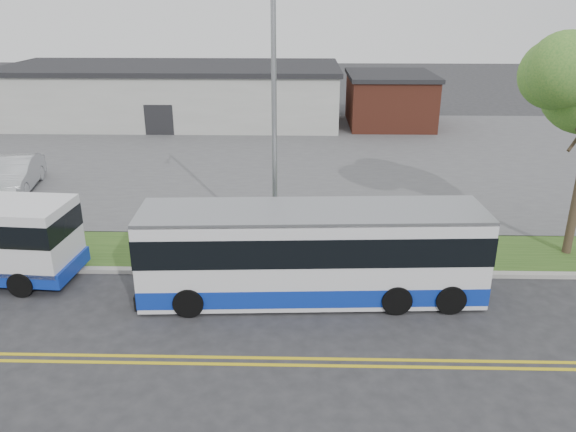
{
  "coord_description": "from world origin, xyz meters",
  "views": [
    {
      "loc": [
        3.97,
        -16.52,
        9.05
      ],
      "look_at": [
        3.48,
        2.63,
        1.6
      ],
      "focal_mm": 35.0,
      "sensor_mm": 36.0,
      "label": 1
    }
  ],
  "objects_px": {
    "transit_bus": "(312,253)",
    "parked_car_a": "(16,174)",
    "streetlight_near": "(274,117)",
    "pedestrian": "(155,239)"
  },
  "relations": [
    {
      "from": "streetlight_near",
      "to": "parked_car_a",
      "type": "xyz_separation_m",
      "value": [
        -13.21,
        7.04,
        -4.32
      ]
    },
    {
      "from": "transit_bus",
      "to": "streetlight_near",
      "type": "bearing_deg",
      "value": 109.86
    },
    {
      "from": "pedestrian",
      "to": "parked_car_a",
      "type": "xyz_separation_m",
      "value": [
        -8.9,
        7.87,
        -0.04
      ]
    },
    {
      "from": "transit_bus",
      "to": "parked_car_a",
      "type": "bearing_deg",
      "value": 142.18
    },
    {
      "from": "transit_bus",
      "to": "pedestrian",
      "type": "xyz_separation_m",
      "value": [
        -5.62,
        2.3,
        -0.56
      ]
    },
    {
      "from": "streetlight_near",
      "to": "pedestrian",
      "type": "bearing_deg",
      "value": -169.15
    },
    {
      "from": "pedestrian",
      "to": "parked_car_a",
      "type": "bearing_deg",
      "value": -52.97
    },
    {
      "from": "streetlight_near",
      "to": "pedestrian",
      "type": "height_order",
      "value": "streetlight_near"
    },
    {
      "from": "transit_bus",
      "to": "pedestrian",
      "type": "height_order",
      "value": "transit_bus"
    },
    {
      "from": "streetlight_near",
      "to": "transit_bus",
      "type": "distance_m",
      "value": 5.03
    }
  ]
}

